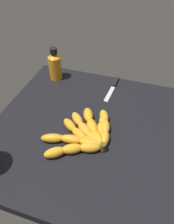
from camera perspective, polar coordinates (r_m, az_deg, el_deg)
ground_plane at (r=84.08cm, az=-0.68°, el=-4.61°), size 70.82×68.01×3.72cm
banana_bunch at (r=78.16cm, az=-0.09°, el=-5.52°), size 28.71×23.47×3.56cm
honey_bottle at (r=105.09cm, az=-8.24°, el=11.83°), size 5.85×5.85×15.27cm
butter_knife at (r=101.50cm, az=6.72°, el=6.46°), size 18.21×2.82×1.20cm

